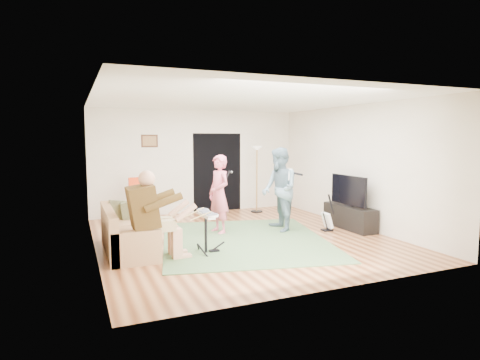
{
  "coord_description": "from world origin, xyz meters",
  "views": [
    {
      "loc": [
        -3.07,
        -7.2,
        1.98
      ],
      "look_at": [
        0.09,
        0.3,
        1.12
      ],
      "focal_mm": 30.0,
      "sensor_mm": 36.0,
      "label": 1
    }
  ],
  "objects_px": {
    "torchiere_lamp": "(257,167)",
    "dining_chair": "(141,208)",
    "sofa": "(124,237)",
    "drum_kit": "(206,235)",
    "guitarist": "(279,189)",
    "singer": "(219,194)",
    "television": "(349,190)",
    "tv_cabinet": "(350,217)",
    "guitar_spare": "(328,220)"
  },
  "relations": [
    {
      "from": "torchiere_lamp",
      "to": "dining_chair",
      "type": "bearing_deg",
      "value": -172.51
    },
    {
      "from": "sofa",
      "to": "drum_kit",
      "type": "bearing_deg",
      "value": -26.83
    },
    {
      "from": "guitarist",
      "to": "dining_chair",
      "type": "relative_size",
      "value": 1.66
    },
    {
      "from": "singer",
      "to": "sofa",
      "type": "bearing_deg",
      "value": -83.72
    },
    {
      "from": "drum_kit",
      "to": "torchiere_lamp",
      "type": "xyz_separation_m",
      "value": [
        2.45,
        3.17,
        0.88
      ]
    },
    {
      "from": "torchiere_lamp",
      "to": "television",
      "type": "relative_size",
      "value": 1.57
    },
    {
      "from": "sofa",
      "to": "tv_cabinet",
      "type": "relative_size",
      "value": 1.36
    },
    {
      "from": "torchiere_lamp",
      "to": "television",
      "type": "distance_m",
      "value": 2.78
    },
    {
      "from": "guitarist",
      "to": "tv_cabinet",
      "type": "distance_m",
      "value": 1.71
    },
    {
      "from": "guitarist",
      "to": "television",
      "type": "height_order",
      "value": "guitarist"
    },
    {
      "from": "guitarist",
      "to": "guitar_spare",
      "type": "xyz_separation_m",
      "value": [
        0.95,
        -0.41,
        -0.67
      ]
    },
    {
      "from": "drum_kit",
      "to": "tv_cabinet",
      "type": "xyz_separation_m",
      "value": [
        3.5,
        0.61,
        -0.07
      ]
    },
    {
      "from": "guitar_spare",
      "to": "television",
      "type": "distance_m",
      "value": 0.82
    },
    {
      "from": "guitarist",
      "to": "torchiere_lamp",
      "type": "height_order",
      "value": "guitarist"
    },
    {
      "from": "guitarist",
      "to": "television",
      "type": "distance_m",
      "value": 1.54
    },
    {
      "from": "sofa",
      "to": "torchiere_lamp",
      "type": "relative_size",
      "value": 1.08
    },
    {
      "from": "guitarist",
      "to": "torchiere_lamp",
      "type": "relative_size",
      "value": 1.01
    },
    {
      "from": "sofa",
      "to": "guitar_spare",
      "type": "bearing_deg",
      "value": -0.71
    },
    {
      "from": "guitarist",
      "to": "drum_kit",
      "type": "bearing_deg",
      "value": -55.62
    },
    {
      "from": "guitar_spare",
      "to": "dining_chair",
      "type": "bearing_deg",
      "value": 148.84
    },
    {
      "from": "guitar_spare",
      "to": "television",
      "type": "xyz_separation_m",
      "value": [
        0.53,
        0.01,
        0.62
      ]
    },
    {
      "from": "singer",
      "to": "television",
      "type": "height_order",
      "value": "singer"
    },
    {
      "from": "television",
      "to": "sofa",
      "type": "bearing_deg",
      "value": 179.47
    },
    {
      "from": "sofa",
      "to": "torchiere_lamp",
      "type": "height_order",
      "value": "torchiere_lamp"
    },
    {
      "from": "guitar_spare",
      "to": "torchiere_lamp",
      "type": "relative_size",
      "value": 0.45
    },
    {
      "from": "singer",
      "to": "guitarist",
      "type": "xyz_separation_m",
      "value": [
        1.24,
        -0.32,
        0.08
      ]
    },
    {
      "from": "singer",
      "to": "television",
      "type": "xyz_separation_m",
      "value": [
        2.73,
        -0.72,
        0.04
      ]
    },
    {
      "from": "sofa",
      "to": "singer",
      "type": "bearing_deg",
      "value": 18.59
    },
    {
      "from": "drum_kit",
      "to": "guitar_spare",
      "type": "height_order",
      "value": "guitar_spare"
    },
    {
      "from": "guitarist",
      "to": "television",
      "type": "bearing_deg",
      "value": 82.3
    },
    {
      "from": "tv_cabinet",
      "to": "television",
      "type": "distance_m",
      "value": 0.6
    },
    {
      "from": "tv_cabinet",
      "to": "television",
      "type": "xyz_separation_m",
      "value": [
        -0.05,
        -0.0,
        0.6
      ]
    },
    {
      "from": "tv_cabinet",
      "to": "torchiere_lamp",
      "type": "bearing_deg",
      "value": 112.17
    },
    {
      "from": "drum_kit",
      "to": "television",
      "type": "relative_size",
      "value": 0.66
    },
    {
      "from": "singer",
      "to": "tv_cabinet",
      "type": "height_order",
      "value": "singer"
    },
    {
      "from": "drum_kit",
      "to": "tv_cabinet",
      "type": "relative_size",
      "value": 0.53
    },
    {
      "from": "guitar_spare",
      "to": "tv_cabinet",
      "type": "relative_size",
      "value": 0.56
    },
    {
      "from": "drum_kit",
      "to": "dining_chair",
      "type": "bearing_deg",
      "value": 103.52
    },
    {
      "from": "guitarist",
      "to": "dining_chair",
      "type": "bearing_deg",
      "value": -116.46
    },
    {
      "from": "guitarist",
      "to": "torchiere_lamp",
      "type": "bearing_deg",
      "value": 174.57
    },
    {
      "from": "torchiere_lamp",
      "to": "dining_chair",
      "type": "relative_size",
      "value": 1.64
    },
    {
      "from": "dining_chair",
      "to": "tv_cabinet",
      "type": "xyz_separation_m",
      "value": [
        4.16,
        -2.16,
        -0.13
      ]
    },
    {
      "from": "drum_kit",
      "to": "television",
      "type": "distance_m",
      "value": 3.54
    },
    {
      "from": "sofa",
      "to": "television",
      "type": "xyz_separation_m",
      "value": [
        4.74,
        -0.04,
        0.59
      ]
    },
    {
      "from": "guitar_spare",
      "to": "torchiere_lamp",
      "type": "xyz_separation_m",
      "value": [
        -0.46,
        2.57,
        0.98
      ]
    },
    {
      "from": "sofa",
      "to": "television",
      "type": "bearing_deg",
      "value": -0.53
    },
    {
      "from": "drum_kit",
      "to": "singer",
      "type": "bearing_deg",
      "value": 61.45
    },
    {
      "from": "singer",
      "to": "guitarist",
      "type": "height_order",
      "value": "guitarist"
    },
    {
      "from": "sofa",
      "to": "guitarist",
      "type": "distance_m",
      "value": 3.33
    },
    {
      "from": "sofa",
      "to": "singer",
      "type": "distance_m",
      "value": 2.19
    }
  ]
}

